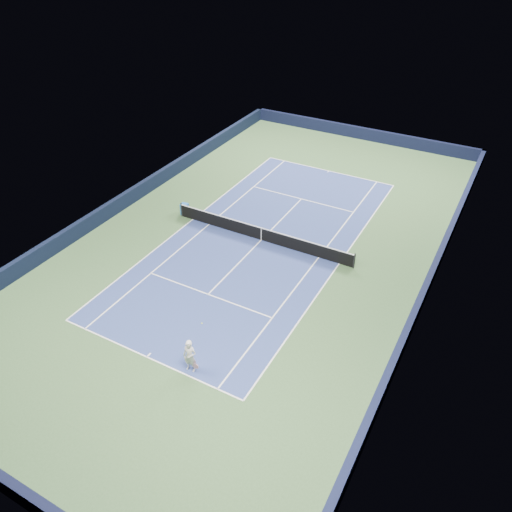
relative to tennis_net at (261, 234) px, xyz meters
The scene contains 20 objects.
ground 0.50m from the tennis_net, ahead, with size 40.00×40.00×0.00m, color #35542E.
wall_far 19.83m from the tennis_net, 90.00° to the left, with size 22.00×0.35×1.10m, color black.
wall_near 19.83m from the tennis_net, 90.00° to the right, with size 22.00×0.35×1.10m, color black.
wall_right 10.83m from the tennis_net, ahead, with size 0.35×40.00×1.10m, color #111633.
wall_left 10.83m from the tennis_net, behind, with size 0.35×40.00×1.10m, color black.
court_surface 0.50m from the tennis_net, ahead, with size 10.97×23.77×0.01m, color navy.
baseline_far 11.90m from the tennis_net, 90.00° to the left, with size 10.97×0.08×0.00m, color white.
baseline_near 11.90m from the tennis_net, 90.00° to the right, with size 10.97×0.08×0.00m, color white.
sideline_doubles_right 5.51m from the tennis_net, ahead, with size 0.08×23.77×0.00m, color white.
sideline_doubles_left 5.51m from the tennis_net, behind, with size 0.08×23.77×0.00m, color white.
sideline_singles_right 4.14m from the tennis_net, ahead, with size 0.08×23.77×0.00m, color white.
sideline_singles_left 4.14m from the tennis_net, behind, with size 0.08×23.77×0.00m, color white.
service_line_far 6.42m from the tennis_net, 90.00° to the left, with size 8.23×0.08×0.00m, color white.
service_line_near 6.42m from the tennis_net, 90.00° to the right, with size 8.23×0.08×0.00m, color white.
center_service_line 0.50m from the tennis_net, ahead, with size 0.08×12.80×0.00m, color white.
center_mark_far 11.75m from the tennis_net, 90.00° to the left, with size 0.08×0.30×0.00m, color white.
center_mark_near 11.75m from the tennis_net, 90.00° to the right, with size 0.08×0.30×0.00m, color white.
tennis_net is the anchor object (origin of this frame).
sponsor_cube 6.41m from the tennis_net, behind, with size 0.59×0.53×0.82m.
tennis_player 11.74m from the tennis_net, 78.29° to the right, with size 0.84×1.29×2.26m.
Camera 1 is at (12.94, -24.28, 18.25)m, focal length 35.00 mm.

